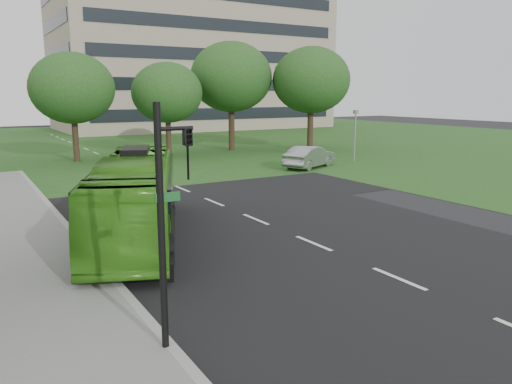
% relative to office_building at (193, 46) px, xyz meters
% --- Properties ---
extents(ground, '(160.00, 160.00, 0.00)m').
position_rel_office_building_xyz_m(ground, '(-21.96, -61.96, -12.50)').
color(ground, black).
rests_on(ground, ground).
extents(street_surfaces, '(120.00, 120.00, 0.15)m').
position_rel_office_building_xyz_m(street_surfaces, '(-22.34, -39.21, -12.47)').
color(street_surfaces, black).
rests_on(street_surfaces, ground).
extents(office_building, '(40.10, 20.10, 25.00)m').
position_rel_office_building_xyz_m(office_building, '(0.00, 0.00, 0.00)').
color(office_building, gray).
rests_on(office_building, ground).
extents(tree_park_b, '(6.38, 6.38, 8.36)m').
position_rel_office_building_xyz_m(tree_park_b, '(-24.57, -32.89, -6.86)').
color(tree_park_b, black).
rests_on(tree_park_b, ground).
extents(tree_park_c, '(5.89, 5.89, 7.82)m').
position_rel_office_building_xyz_m(tree_park_c, '(-17.09, -33.31, -7.19)').
color(tree_park_c, black).
rests_on(tree_park_c, ground).
extents(tree_park_d, '(7.53, 7.53, 9.95)m').
position_rel_office_building_xyz_m(tree_park_d, '(-10.30, -31.92, -5.76)').
color(tree_park_d, black).
rests_on(tree_park_d, ground).
extents(tree_park_e, '(7.12, 7.12, 9.50)m').
position_rel_office_building_xyz_m(tree_park_e, '(-3.99, -35.73, -6.05)').
color(tree_park_e, black).
rests_on(tree_park_e, ground).
extents(bus, '(6.33, 10.93, 3.00)m').
position_rel_office_building_xyz_m(bus, '(-27.06, -55.95, -11.00)').
color(bus, '#43961F').
rests_on(bus, ground).
extents(sedan, '(5.11, 3.55, 1.60)m').
position_rel_office_building_xyz_m(sedan, '(-10.94, -44.96, -11.70)').
color(sedan, '#99999D').
rests_on(sedan, ground).
extents(traffic_light, '(0.81, 0.21, 5.06)m').
position_rel_office_building_xyz_m(traffic_light, '(-29.00, -64.47, -9.53)').
color(traffic_light, black).
rests_on(traffic_light, ground).
extents(camera_pole, '(0.36, 0.32, 3.99)m').
position_rel_office_building_xyz_m(camera_pole, '(-5.96, -44.11, -9.92)').
color(camera_pole, gray).
rests_on(camera_pole, ground).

